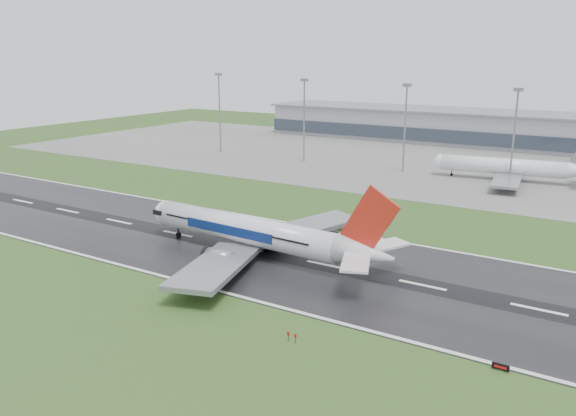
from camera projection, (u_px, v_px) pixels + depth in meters
The scene contains 11 objects.
ground at pixel (327, 265), 114.98m from camera, with size 520.00×520.00×0.00m, color #294A1B.
runway at pixel (327, 265), 114.97m from camera, with size 400.00×45.00×0.10m, color black.
apron at pixel (479, 167), 217.89m from camera, with size 400.00×130.00×0.08m, color slate.
terminal at pixel (512, 130), 265.36m from camera, with size 240.00×36.00×15.00m, color gray.
main_airliner at pixel (260, 216), 117.40m from camera, with size 60.48×57.60×17.86m, color silver, non-canonical shape.
parked_airliner at pixel (510, 158), 191.23m from camera, with size 52.81×49.16×15.48m, color white, non-canonical shape.
runway_sign at pixel (501, 367), 76.34m from camera, with size 2.30×0.26×1.04m, color black, non-canonical shape.
floodmast_0 at pixel (220, 115), 246.28m from camera, with size 0.64×0.64×32.97m, color gray.
floodmast_1 at pixel (304, 122), 225.11m from camera, with size 0.64×0.64×31.48m, color gray.
floodmast_2 at pixel (405, 130), 204.10m from camera, with size 0.64×0.64×30.55m, color gray.
floodmast_3 at pixel (514, 138), 185.37m from camera, with size 0.64×0.64×30.09m, color gray.
Camera 1 is at (49.88, -96.19, 40.95)m, focal length 35.45 mm.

